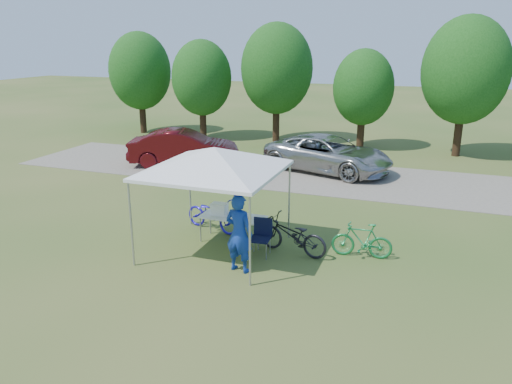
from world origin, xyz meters
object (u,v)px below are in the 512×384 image
bike_blue (212,214)px  sedan (184,148)px  bike_dark (292,235)px  bike_green (362,240)px  cooler (219,209)px  minivan (328,154)px  cyclist (239,233)px  folding_table (233,218)px  folding_chair (261,234)px

bike_blue → sedan: 7.84m
bike_dark → bike_green: bearing=114.2°
sedan → bike_green: bearing=-147.4°
cooler → sedan: (-4.84, 7.09, -0.10)m
bike_green → minivan: bearing=-167.3°
cyclist → sedan: bearing=-46.0°
bike_blue → sedan: (-4.35, 6.52, 0.31)m
bike_dark → sedan: bearing=-125.1°
folding_table → bike_green: (3.40, 0.17, -0.23)m
folding_table → cyclist: 1.80m
folding_table → folding_chair: bearing=-27.8°
bike_green → bike_dark: 1.73m
minivan → bike_blue: bearing=-176.2°
folding_table → minivan: size_ratio=0.33×
cooler → bike_green: (3.80, 0.17, -0.43)m
bike_dark → sedan: sedan is taller
bike_blue → bike_dark: bearing=-90.6°
bike_green → bike_dark: (-1.69, -0.38, 0.04)m
minivan → sedan: 6.15m
folding_chair → cooler: 1.52m
cyclist → sedan: 10.58m
folding_table → cyclist: size_ratio=0.93×
folding_table → folding_chair: folding_chair is taller
folding_table → bike_green: 3.41m
folding_chair → bike_dark: (0.72, 0.30, -0.06)m
bike_dark → minivan: bearing=-162.5°
sedan → cooler: bearing=-164.3°
folding_table → bike_dark: 1.73m
cooler → bike_blue: 0.86m
folding_table → minivan: minivan is taller
bike_blue → bike_dark: 2.72m
folding_table → folding_chair: size_ratio=1.86×
folding_chair → sedan: sedan is taller
bike_blue → minivan: bearing=3.8°
sedan → folding_table: bearing=-162.2°
bike_dark → sedan: (-6.95, 7.31, 0.29)m
cooler → sedan: size_ratio=0.09×
cooler → sedan: bearing=124.3°
folding_chair → bike_blue: (-1.88, 1.10, -0.09)m
folding_table → bike_green: size_ratio=1.17×
minivan → bike_green: bearing=-145.8°
bike_dark → sedan: size_ratio=0.41×
bike_green → minivan: minivan is taller
cooler → folding_table: bearing=0.0°
cooler → bike_green: size_ratio=0.29×
folding_chair → cyclist: 1.15m
bike_green → folding_chair: bearing=-79.3°
cooler → bike_blue: bearing=130.4°
folding_chair → minivan: 8.71m
cooler → cyclist: (1.21, -1.59, 0.06)m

